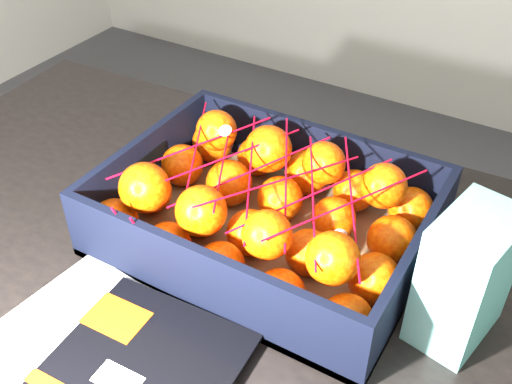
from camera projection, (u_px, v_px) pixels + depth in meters
The scene contains 6 objects.
table at pixel (198, 301), 0.93m from camera, with size 1.24×0.86×0.75m.
magazine_stack at pixel (86, 372), 0.70m from camera, with size 0.33×0.32×0.02m.
produce_crate at pixel (267, 223), 0.87m from camera, with size 0.44×0.33×0.11m.
clementine_heap at pixel (264, 206), 0.86m from camera, with size 0.42×0.32×0.13m.
mesh_net at pixel (258, 179), 0.82m from camera, with size 0.37×0.29×0.10m.
retail_carton at pixel (465, 278), 0.71m from camera, with size 0.08×0.12×0.18m, color silver.
Camera 1 is at (0.60, -0.63, 1.35)m, focal length 42.44 mm.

